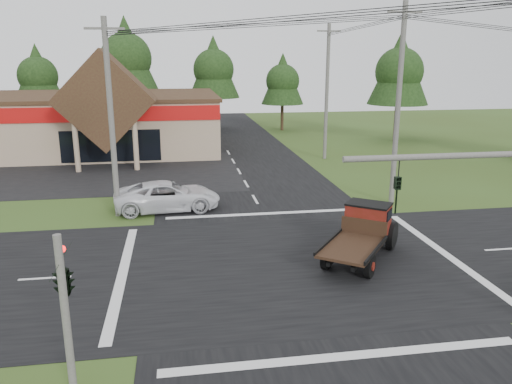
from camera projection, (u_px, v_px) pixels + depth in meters
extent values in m
plane|color=#394C1B|center=(291.00, 263.00, 21.25)|extent=(120.00, 120.00, 0.00)
cube|color=black|center=(291.00, 263.00, 21.24)|extent=(12.00, 120.00, 0.02)
cube|color=black|center=(291.00, 263.00, 21.24)|extent=(120.00, 12.00, 0.02)
cube|color=black|center=(52.00, 175.00, 37.25)|extent=(28.00, 14.00, 0.02)
cube|color=tan|center=(54.00, 124.00, 46.80)|extent=(30.00, 15.00, 5.00)
cube|color=#3E2219|center=(51.00, 96.00, 46.14)|extent=(30.40, 15.40, 0.30)
cube|color=#9B0C0B|center=(30.00, 115.00, 39.18)|extent=(30.00, 0.12, 1.20)
cube|color=#3E2219|center=(106.00, 100.00, 38.87)|extent=(7.78, 4.00, 7.78)
cylinder|color=tan|center=(76.00, 146.00, 37.77)|extent=(0.40, 0.40, 4.00)
cylinder|color=tan|center=(136.00, 145.00, 38.44)|extent=(0.40, 0.40, 4.00)
cube|color=black|center=(111.00, 146.00, 40.79)|extent=(8.00, 0.08, 2.60)
cylinder|color=#595651|center=(490.00, 155.00, 13.06)|extent=(8.00, 0.16, 0.16)
imported|color=black|center=(397.00, 195.00, 12.95)|extent=(0.16, 0.20, 1.00)
cylinder|color=#595651|center=(66.00, 318.00, 12.39)|extent=(0.20, 0.20, 4.40)
imported|color=black|center=(62.00, 259.00, 12.19)|extent=(0.53, 2.48, 1.00)
sphere|color=#FF0C0C|center=(62.00, 249.00, 12.28)|extent=(0.18, 0.18, 0.18)
cylinder|color=#595651|center=(111.00, 121.00, 26.31)|extent=(0.30, 0.30, 10.50)
cube|color=#595651|center=(104.00, 28.00, 25.10)|extent=(2.00, 0.12, 0.12)
cylinder|color=#595651|center=(398.00, 107.00, 28.59)|extent=(0.30, 0.30, 11.50)
cube|color=#595651|center=(405.00, 12.00, 27.26)|extent=(2.00, 0.12, 0.12)
cylinder|color=#595651|center=(327.00, 93.00, 41.99)|extent=(0.30, 0.30, 11.20)
cube|color=#595651|center=(329.00, 31.00, 40.69)|extent=(2.00, 0.12, 0.12)
cylinder|color=#332316|center=(42.00, 118.00, 57.84)|extent=(0.36, 0.36, 3.50)
cone|color=black|center=(38.00, 73.00, 56.53)|extent=(5.60, 5.60, 6.60)
sphere|color=black|center=(38.00, 76.00, 56.61)|extent=(4.40, 4.40, 4.40)
cylinder|color=#332316|center=(130.00, 113.00, 58.26)|extent=(0.36, 0.36, 4.55)
cone|color=black|center=(126.00, 55.00, 56.55)|extent=(7.28, 7.28, 8.58)
sphere|color=black|center=(126.00, 58.00, 56.66)|extent=(5.72, 5.72, 5.72)
cylinder|color=#332316|center=(215.00, 114.00, 60.81)|extent=(0.36, 0.36, 3.85)
cone|color=black|center=(214.00, 67.00, 59.37)|extent=(6.16, 6.16, 7.26)
sphere|color=black|center=(214.00, 69.00, 59.46)|extent=(4.84, 4.84, 4.84)
cylinder|color=#332316|center=(282.00, 117.00, 60.20)|extent=(0.36, 0.36, 3.15)
cone|color=black|center=(283.00, 79.00, 59.02)|extent=(5.04, 5.04, 5.94)
sphere|color=black|center=(283.00, 81.00, 59.09)|extent=(3.96, 3.96, 3.96)
cylinder|color=#332316|center=(396.00, 123.00, 52.08)|extent=(0.36, 0.36, 3.85)
cone|color=black|center=(399.00, 68.00, 50.64)|extent=(6.16, 6.16, 7.26)
sphere|color=black|center=(399.00, 71.00, 50.72)|extent=(4.84, 4.84, 4.84)
imported|color=silver|center=(168.00, 196.00, 28.51)|extent=(6.16, 3.22, 1.66)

